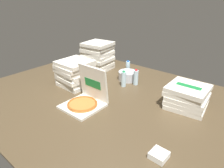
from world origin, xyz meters
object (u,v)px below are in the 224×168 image
(pizza_stack_left_mid, at_px, (75,73))
(water_bottle_1, at_px, (136,77))
(water_bottle_2, at_px, (128,68))
(pizza_stack_center_far, at_px, (187,96))
(open_pizza_box, at_px, (86,98))
(pizza_stack_right_mid, at_px, (98,56))
(napkin_pile, at_px, (159,155))
(ice_bucket, at_px, (128,76))
(water_bottle_0, at_px, (124,79))

(pizza_stack_left_mid, bearing_deg, water_bottle_1, 40.40)
(water_bottle_2, bearing_deg, pizza_stack_center_far, -19.07)
(open_pizza_box, height_order, pizza_stack_right_mid, pizza_stack_right_mid)
(pizza_stack_right_mid, bearing_deg, napkin_pile, -33.65)
(pizza_stack_right_mid, xyz_separation_m, ice_bucket, (0.64, -0.06, -0.15))
(pizza_stack_center_far, xyz_separation_m, napkin_pile, (0.13, -0.86, -0.10))
(pizza_stack_left_mid, relative_size, water_bottle_1, 2.07)
(water_bottle_1, bearing_deg, water_bottle_2, 141.98)
(pizza_stack_left_mid, distance_m, water_bottle_2, 0.81)
(pizza_stack_left_mid, xyz_separation_m, water_bottle_0, (0.52, 0.37, -0.07))
(open_pizza_box, relative_size, water_bottle_0, 1.95)
(open_pizza_box, distance_m, pizza_stack_left_mid, 0.57)
(open_pizza_box, height_order, water_bottle_0, open_pizza_box)
(pizza_stack_center_far, bearing_deg, pizza_stack_left_mid, -163.72)
(water_bottle_2, bearing_deg, pizza_stack_left_mid, -112.67)
(pizza_stack_center_far, relative_size, napkin_pile, 3.58)
(pizza_stack_left_mid, height_order, water_bottle_2, pizza_stack_left_mid)
(water_bottle_1, bearing_deg, ice_bucket, 161.14)
(water_bottle_2, bearing_deg, napkin_pile, -46.48)
(pizza_stack_left_mid, height_order, water_bottle_1, pizza_stack_left_mid)
(ice_bucket, relative_size, napkin_pile, 2.10)
(water_bottle_1, bearing_deg, open_pizza_box, -98.40)
(open_pizza_box, distance_m, ice_bucket, 0.86)
(water_bottle_0, xyz_separation_m, water_bottle_1, (0.09, 0.15, 0.00))
(open_pizza_box, xyz_separation_m, water_bottle_0, (0.03, 0.66, 0.02))
(open_pizza_box, distance_m, water_bottle_0, 0.66)
(ice_bucket, xyz_separation_m, water_bottle_2, (-0.12, 0.17, 0.04))
(ice_bucket, xyz_separation_m, napkin_pile, (1.04, -1.05, -0.04))
(water_bottle_0, height_order, water_bottle_2, same)
(open_pizza_box, height_order, water_bottle_1, open_pizza_box)
(pizza_stack_right_mid, bearing_deg, water_bottle_2, 11.76)
(open_pizza_box, height_order, ice_bucket, open_pizza_box)
(napkin_pile, bearing_deg, pizza_stack_center_far, 98.40)
(open_pizza_box, relative_size, pizza_stack_center_far, 0.94)
(pizza_stack_center_far, xyz_separation_m, ice_bucket, (-0.91, 0.18, -0.06))
(pizza_stack_left_mid, bearing_deg, pizza_stack_center_far, 16.28)
(pizza_stack_center_far, distance_m, ice_bucket, 0.93)
(pizza_stack_left_mid, distance_m, water_bottle_1, 0.80)
(pizza_stack_left_mid, bearing_deg, water_bottle_2, 67.33)
(pizza_stack_center_far, distance_m, pizza_stack_right_mid, 1.57)
(ice_bucket, bearing_deg, pizza_stack_left_mid, -126.99)
(pizza_stack_center_far, xyz_separation_m, water_bottle_1, (-0.74, 0.13, -0.02))
(water_bottle_1, bearing_deg, water_bottle_0, -121.94)
(ice_bucket, relative_size, water_bottle_1, 1.22)
(pizza_stack_center_far, height_order, pizza_stack_left_mid, pizza_stack_left_mid)
(water_bottle_0, bearing_deg, pizza_stack_left_mid, -144.37)
(open_pizza_box, bearing_deg, pizza_stack_right_mid, 126.65)
(water_bottle_1, xyz_separation_m, water_bottle_2, (-0.30, 0.23, 0.00))
(water_bottle_2, relative_size, napkin_pile, 1.73)
(pizza_stack_center_far, height_order, water_bottle_2, pizza_stack_center_far)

